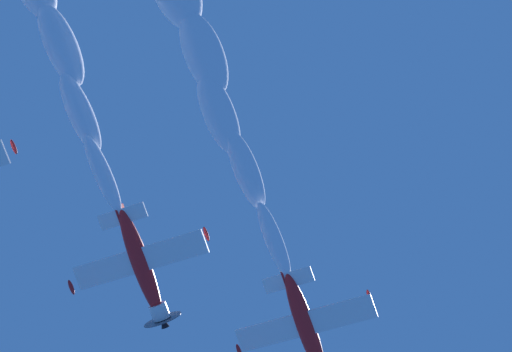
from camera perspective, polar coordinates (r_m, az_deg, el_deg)
The scene contains 2 objects.
airplane_lead at distance 59.79m, azimuth 3.31°, elevation -9.89°, with size 8.24×8.32×3.43m.
airplane_left_wingman at distance 59.20m, azimuth -7.35°, elevation -5.85°, with size 8.26×8.31×3.58m.
Camera 1 is at (17.51, 11.47, 1.47)m, focal length 62.04 mm.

